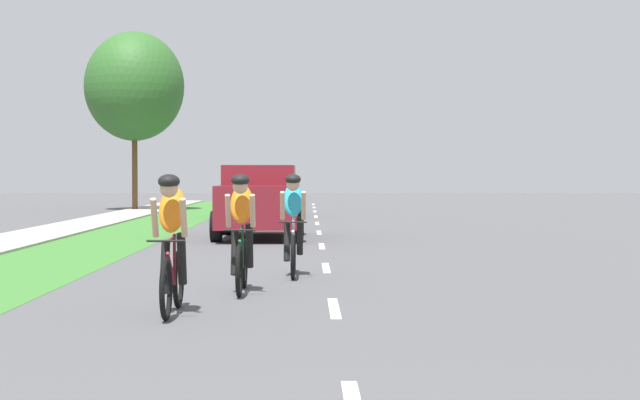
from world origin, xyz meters
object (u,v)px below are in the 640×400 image
Objects in this scene: cyclist_trailing at (242,232)px; suv_maroon at (260,200)px; cyclist_distant at (293,224)px; cyclist_lead at (172,242)px; street_tree_far at (134,86)px; sedan_black at (260,196)px.

cyclist_trailing is 0.37× the size of suv_maroon.
cyclist_trailing is at bearing -106.95° from cyclist_distant.
cyclist_lead is 2.15m from cyclist_trailing.
street_tree_far reaches higher than cyclist_lead.
cyclist_distant reaches higher than sedan_black.
suv_maroon is at bearing 88.50° from cyclist_lead.
cyclist_lead is at bearing -89.53° from sedan_black.
street_tree_far is at bearing 104.36° from cyclist_distant.
sedan_black is (-0.56, 12.15, -0.18)m from suv_maroon.
suv_maroon reaches higher than cyclist_distant.
cyclist_lead is at bearing -79.61° from street_tree_far.
cyclist_distant is at bearing 73.05° from cyclist_trailing.
sedan_black is at bearing 92.66° from suv_maroon.
street_tree_far is (-7.30, 28.52, 4.57)m from cyclist_distant.
street_tree_far is at bearing 129.51° from sedan_black.
cyclist_distant is 0.40× the size of sedan_black.
cyclist_lead is at bearing -91.50° from suv_maroon.
street_tree_far reaches higher than cyclist_distant.
cyclist_distant is (1.30, 4.20, 0.00)m from cyclist_lead.
cyclist_trailing is at bearing 72.45° from cyclist_lead.
cyclist_trailing is at bearing -87.92° from sedan_black.
sedan_black is (-0.21, 25.70, -0.04)m from cyclist_lead.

